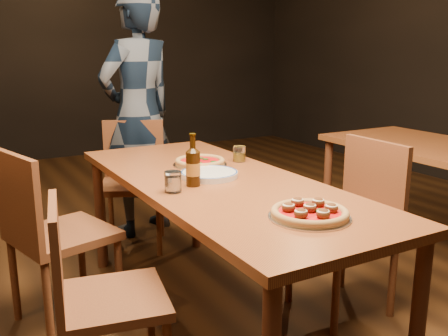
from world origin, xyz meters
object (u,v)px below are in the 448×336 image
diner (138,114)px  chair_main_sw (63,233)px  chair_main_nw (112,298)px  chair_end (132,184)px  chair_main_e (342,225)px  pizza_meatball (310,212)px  plate_stack (209,174)px  water_glass (173,182)px  beer_bottle (193,168)px  pizza_margherita (200,162)px  table_main (219,194)px  amber_glass (239,154)px

diner → chair_main_sw: bearing=33.2°
chair_main_nw → chair_end: 1.60m
chair_main_e → pizza_meatball: chair_main_e is taller
plate_stack → water_glass: 0.31m
chair_main_e → chair_end: 1.53m
beer_bottle → diner: bearing=79.3°
chair_main_sw → water_glass: size_ratio=10.13×
chair_main_e → pizza_meatball: bearing=-52.1°
pizza_margherita → plate_stack: 0.27m
pizza_meatball → water_glass: 0.65m
table_main → plate_stack: 0.11m
pizza_meatball → beer_bottle: size_ratio=1.30×
pizza_meatball → water_glass: water_glass is taller
chair_main_nw → pizza_margherita: chair_main_nw is taller
table_main → chair_main_e: chair_main_e is taller
plate_stack → table_main: bearing=-79.3°
table_main → chair_main_sw: (-0.68, 0.38, -0.20)m
amber_glass → chair_main_nw: bearing=-146.9°
chair_end → amber_glass: size_ratio=10.44×
pizza_meatball → diner: diner is taller
chair_main_nw → chair_main_e: bearing=-74.6°
chair_main_nw → beer_bottle: (0.49, 0.28, 0.40)m
chair_main_sw → plate_stack: chair_main_sw is taller
pizza_margherita → chair_end: bearing=97.1°
table_main → pizza_margherita: 0.35m
beer_bottle → pizza_meatball: bearing=-73.9°
chair_main_nw → plate_stack: 0.82m
chair_main_e → water_glass: bearing=-97.6°
plate_stack → chair_end: bearing=91.4°
pizza_meatball → beer_bottle: beer_bottle is taller
chair_main_nw → diner: size_ratio=0.48×
chair_main_sw → pizza_margherita: size_ratio=3.24×
chair_main_sw → amber_glass: bearing=-109.6°
table_main → water_glass: 0.32m
water_glass → amber_glass: size_ratio=1.07×
table_main → beer_bottle: beer_bottle is taller
table_main → diner: diner is taller
water_glass → plate_stack: bearing=30.6°
chair_main_nw → pizza_meatball: (0.67, -0.34, 0.33)m
chair_main_sw → beer_bottle: (0.52, -0.42, 0.36)m
chair_end → plate_stack: size_ratio=3.21×
chair_main_sw → pizza_meatball: 1.29m
table_main → pizza_margherita: pizza_margherita is taller
water_glass → chair_main_nw: bearing=-147.5°
chair_main_nw → chair_main_e: (1.26, 0.09, 0.04)m
chair_main_nw → chair_main_e: chair_main_e is taller
table_main → chair_main_e: size_ratio=2.10×
chair_end → pizza_margherita: bearing=-58.0°
chair_main_e → amber_glass: 0.69m
chair_main_nw → amber_glass: (0.95, 0.62, 0.36)m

